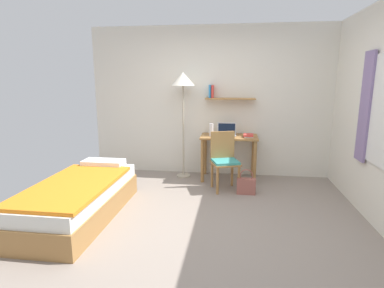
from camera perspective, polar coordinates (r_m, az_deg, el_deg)
The scene contains 10 objects.
ground_plane at distance 3.86m, azimuth 1.87°, elevation -14.12°, with size 5.28×5.28×0.00m, color gray.
wall_back at distance 5.50m, azimuth 4.23°, elevation 7.77°, with size 4.40×0.27×2.60m.
bed at distance 4.12m, azimuth -20.01°, elevation -9.48°, with size 0.85×1.92×0.54m.
desk at distance 5.26m, azimuth 6.85°, elevation -0.14°, with size 0.95×0.56×0.76m.
desk_chair at distance 4.80m, azimuth 6.01°, elevation -2.68°, with size 0.51×0.50×0.90m.
standing_lamp at distance 5.26m, azimuth -1.68°, elevation 10.83°, with size 0.39×0.39×1.81m.
laptop at distance 5.30m, azimuth 6.41°, elevation 2.23°, with size 0.33×0.22×0.21m.
water_bottle at distance 5.17m, azimuth 3.60°, elevation 2.64°, with size 0.07×0.07×0.21m, color silver.
book_stack at distance 5.17m, azimuth 10.41°, elevation 1.55°, with size 0.17×0.22×0.05m.
handbag at distance 4.73m, azimuth 9.98°, elevation -7.56°, with size 0.28×0.11×0.39m.
Camera 1 is at (0.36, -3.45, 1.69)m, focal length 28.83 mm.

